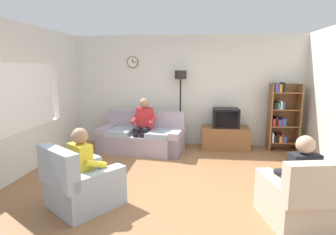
% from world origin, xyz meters
% --- Properties ---
extents(ground_plane, '(12.00, 12.00, 0.00)m').
position_xyz_m(ground_plane, '(0.00, 0.00, 0.00)').
color(ground_plane, '#8C603D').
extents(back_wall_assembly, '(6.20, 0.17, 2.70)m').
position_xyz_m(back_wall_assembly, '(-0.00, 2.66, 1.35)').
color(back_wall_assembly, silver).
rests_on(back_wall_assembly, ground_plane).
extents(left_wall_assembly, '(0.12, 5.80, 2.70)m').
position_xyz_m(left_wall_assembly, '(-2.86, 0.03, 1.34)').
color(left_wall_assembly, silver).
rests_on(left_wall_assembly, ground_plane).
extents(couch, '(2.00, 1.13, 0.90)m').
position_xyz_m(couch, '(-0.98, 1.85, 0.31)').
color(couch, '#A899A8').
rests_on(couch, ground_plane).
extents(tv_stand, '(1.10, 0.56, 0.54)m').
position_xyz_m(tv_stand, '(0.94, 2.25, 0.27)').
color(tv_stand, brown).
rests_on(tv_stand, ground_plane).
extents(tv, '(0.60, 0.49, 0.44)m').
position_xyz_m(tv, '(0.94, 2.23, 0.76)').
color(tv, black).
rests_on(tv, tv_stand).
extents(bookshelf, '(0.68, 0.36, 1.59)m').
position_xyz_m(bookshelf, '(2.23, 2.32, 0.79)').
color(bookshelf, brown).
rests_on(bookshelf, ground_plane).
extents(floor_lamp, '(0.28, 0.28, 1.85)m').
position_xyz_m(floor_lamp, '(-0.13, 2.35, 1.45)').
color(floor_lamp, black).
rests_on(floor_lamp, ground_plane).
extents(armchair_near_window, '(1.16, 1.18, 0.90)m').
position_xyz_m(armchair_near_window, '(-1.28, -0.80, 0.29)').
color(armchair_near_window, '#9EADBC').
rests_on(armchair_near_window, ground_plane).
extents(armchair_near_bookshelf, '(0.96, 1.02, 0.90)m').
position_xyz_m(armchair_near_bookshelf, '(1.58, -0.92, 0.29)').
color(armchair_near_bookshelf, '#BCAD99').
rests_on(armchair_near_bookshelf, ground_plane).
extents(person_on_couch, '(0.55, 0.57, 1.24)m').
position_xyz_m(person_on_couch, '(-0.93, 1.74, 0.70)').
color(person_on_couch, red).
rests_on(person_on_couch, ground_plane).
extents(person_in_left_armchair, '(0.62, 0.64, 1.12)m').
position_xyz_m(person_in_left_armchair, '(-1.23, -0.73, 0.60)').
color(person_in_left_armchair, yellow).
rests_on(person_in_left_armchair, ground_plane).
extents(person_in_right_armchair, '(0.57, 0.59, 1.12)m').
position_xyz_m(person_in_right_armchair, '(1.56, -0.83, 0.60)').
color(person_in_right_armchair, black).
rests_on(person_in_right_armchair, ground_plane).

